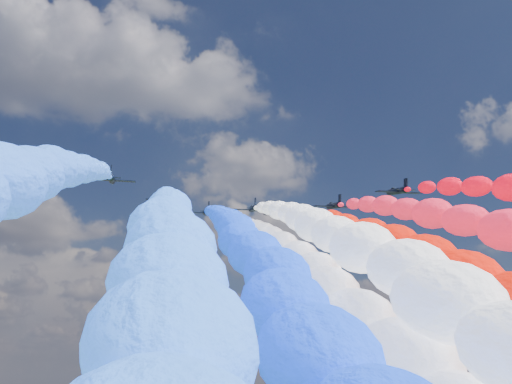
{
  "coord_description": "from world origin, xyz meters",
  "views": [
    {
      "loc": [
        -18.68,
        -116.75,
        59.0
      ],
      "look_at": [
        0.0,
        4.0,
        96.96
      ],
      "focal_mm": 41.74,
      "sensor_mm": 36.0,
      "label": 1
    }
  ],
  "objects": [
    {
      "name": "jet_0",
      "position": [
        -29.48,
        -6.35,
        94.96
      ],
      "size": [
        9.67,
        12.84,
        5.35
      ],
      "primitive_type": null,
      "rotation": [
        0.23,
        0.0,
        0.06
      ],
      "color": "black"
    },
    {
      "name": "trail_0",
      "position": [
        -29.48,
        -66.5,
        73.18
      ],
      "size": [
        7.1,
        117.45,
        48.31
      ],
      "primitive_type": null,
      "color": "blue"
    },
    {
      "name": "jet_1",
      "position": [
        -18.67,
        5.42,
        94.96
      ],
      "size": [
        9.39,
        12.64,
        5.35
      ],
      "primitive_type": null,
      "rotation": [
        0.23,
        0.0,
        -0.03
      ],
      "color": "black"
    },
    {
      "name": "trail_1",
      "position": [
        -18.67,
        -54.74,
        73.18
      ],
      "size": [
        7.1,
        117.45,
        48.31
      ],
      "primitive_type": null,
      "color": "#2D72FF"
    },
    {
      "name": "jet_2",
      "position": [
        -9.77,
        14.75,
        94.96
      ],
      "size": [
        9.32,
        12.59,
        5.35
      ],
      "primitive_type": null,
      "rotation": [
        0.23,
        0.0,
        0.03
      ],
      "color": "black"
    },
    {
      "name": "trail_2",
      "position": [
        -9.77,
        -45.41,
        73.18
      ],
      "size": [
        7.1,
        117.45,
        48.31
      ],
      "primitive_type": null,
      "color": "#113FF4"
    },
    {
      "name": "jet_3",
      "position": [
        0.33,
        10.37,
        94.96
      ],
      "size": [
        9.48,
        12.71,
        5.35
      ],
      "primitive_type": null,
      "rotation": [
        0.23,
        0.0,
        -0.04
      ],
      "color": "black"
    },
    {
      "name": "trail_3",
      "position": [
        0.33,
        -49.79,
        73.18
      ],
      "size": [
        7.1,
        117.45,
        48.31
      ],
      "primitive_type": null,
      "color": "white"
    },
    {
      "name": "jet_4",
      "position": [
        -1.56,
        23.76,
        94.96
      ],
      "size": [
        9.03,
        12.38,
        5.35
      ],
      "primitive_type": null,
      "rotation": [
        0.23,
        0.0,
        -0.0
      ],
      "color": "black"
    },
    {
      "name": "trail_4",
      "position": [
        -1.56,
        -36.4,
        73.18
      ],
      "size": [
        7.1,
        117.45,
        48.31
      ],
      "primitive_type": null,
      "color": "white"
    },
    {
      "name": "jet_5",
      "position": [
        7.9,
        14.04,
        94.96
      ],
      "size": [
        9.32,
        12.59,
        5.35
      ],
      "primitive_type": null,
      "rotation": [
        0.23,
        0.0,
        0.03
      ],
      "color": "black"
    },
    {
      "name": "trail_5",
      "position": [
        7.9,
        -46.11,
        73.18
      ],
      "size": [
        7.1,
        117.45,
        48.31
      ],
      "primitive_type": null,
      "color": "red"
    },
    {
      "name": "jet_6",
      "position": [
        17.58,
        5.04,
        94.96
      ],
      "size": [
        9.13,
        12.46,
        5.35
      ],
      "primitive_type": null,
      "rotation": [
        0.23,
        0.0,
        0.01
      ],
      "color": "black"
    },
    {
      "name": "trail_6",
      "position": [
        17.58,
        -55.12,
        73.18
      ],
      "size": [
        7.1,
        117.45,
        48.31
      ],
      "primitive_type": null,
      "color": "red"
    },
    {
      "name": "jet_7",
      "position": [
        27.32,
        -7.34,
        94.96
      ],
      "size": [
        9.16,
        12.48,
        5.35
      ],
      "primitive_type": null,
      "rotation": [
        0.23,
        0.0,
        0.01
      ],
      "color": "black"
    }
  ]
}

